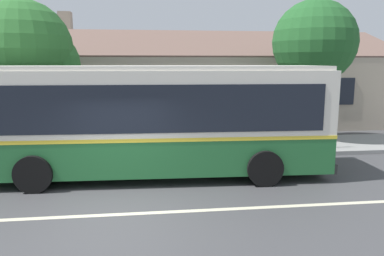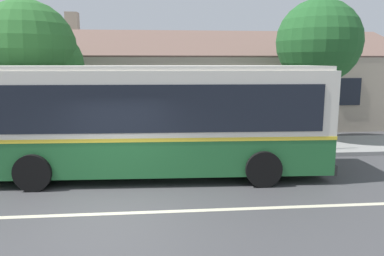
{
  "view_description": "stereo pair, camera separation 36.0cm",
  "coord_description": "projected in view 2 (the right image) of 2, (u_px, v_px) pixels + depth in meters",
  "views": [
    {
      "loc": [
        0.71,
        -8.06,
        3.37
      ],
      "look_at": [
        2.15,
        3.4,
        1.33
      ],
      "focal_mm": 35.0,
      "sensor_mm": 36.0,
      "label": 1
    },
    {
      "loc": [
        1.07,
        -8.1,
        3.37
      ],
      "look_at": [
        2.15,
        3.4,
        1.33
      ],
      "focal_mm": 35.0,
      "sensor_mm": 36.0,
      "label": 2
    }
  ],
  "objects": [
    {
      "name": "ground_plane",
      "position": [
        111.0,
        214.0,
        8.43
      ],
      "size": [
        300.0,
        300.0,
        0.0
      ],
      "primitive_type": "plane",
      "color": "#424244"
    },
    {
      "name": "sidewalk_far",
      "position": [
        130.0,
        150.0,
        14.3
      ],
      "size": [
        60.0,
        3.0,
        0.15
      ],
      "primitive_type": "cube",
      "color": "gray",
      "rests_on": "ground"
    },
    {
      "name": "lane_divider_stripe",
      "position": [
        111.0,
        214.0,
        8.43
      ],
      "size": [
        60.0,
        0.16,
        0.01
      ],
      "primitive_type": "cube",
      "color": "beige",
      "rests_on": "ground"
    },
    {
      "name": "community_building",
      "position": [
        181.0,
        88.0,
        21.72
      ],
      "size": [
        22.97,
        9.21,
        6.18
      ],
      "color": "tan",
      "rests_on": "ground"
    },
    {
      "name": "transit_bus",
      "position": [
        146.0,
        118.0,
        11.03
      ],
      "size": [
        10.7,
        3.05,
        3.27
      ],
      "color": "#236633",
      "rests_on": "ground"
    },
    {
      "name": "street_tree_primary",
      "position": [
        319.0,
        43.0,
        15.03
      ],
      "size": [
        3.39,
        3.39,
        5.88
      ],
      "color": "#4C3828",
      "rests_on": "ground"
    },
    {
      "name": "street_tree_secondary",
      "position": [
        33.0,
        54.0,
        14.0
      ],
      "size": [
        3.82,
        3.64,
        5.64
      ],
      "color": "#4C3828",
      "rests_on": "ground"
    },
    {
      "name": "bus_stop_sign",
      "position": [
        318.0,
        110.0,
        13.67
      ],
      "size": [
        0.36,
        0.07,
        2.4
      ],
      "color": "gray",
      "rests_on": "sidewalk_far"
    }
  ]
}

